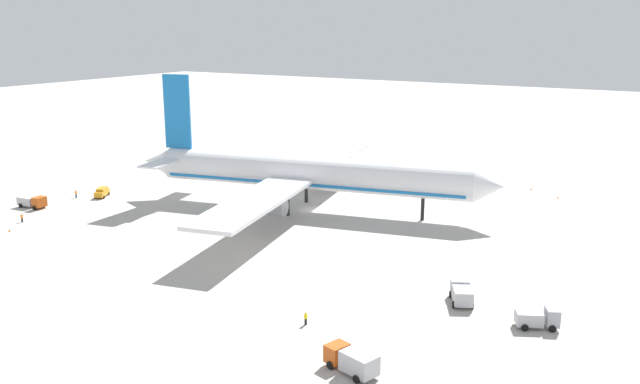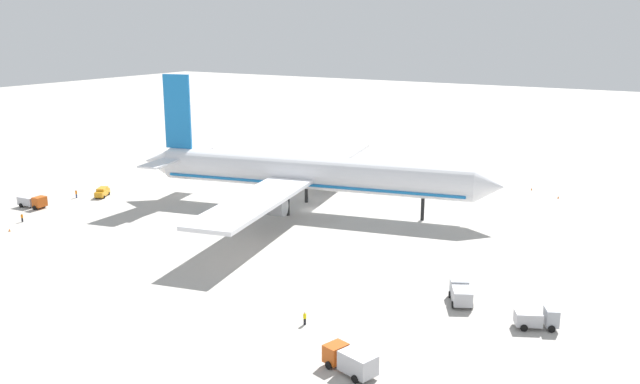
{
  "view_description": "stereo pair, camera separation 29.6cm",
  "coord_description": "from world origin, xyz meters",
  "px_view_note": "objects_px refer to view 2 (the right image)",
  "views": [
    {
      "loc": [
        67.78,
        -112.13,
        36.5
      ],
      "look_at": [
        2.62,
        -1.36,
        4.37
      ],
      "focal_mm": 37.79,
      "sensor_mm": 36.0,
      "label": 1
    },
    {
      "loc": [
        68.03,
        -111.98,
        36.5
      ],
      "look_at": [
        2.62,
        -1.36,
        4.37
      ],
      "focal_mm": 37.79,
      "sensor_mm": 36.0,
      "label": 2
    }
  ],
  "objects_px": {
    "airliner": "(306,173)",
    "baggage_cart_0": "(292,162)",
    "ground_worker_3": "(305,318)",
    "traffic_cone_3": "(9,230)",
    "service_van": "(102,192)",
    "ground_worker_0": "(22,218)",
    "traffic_cone_2": "(532,189)",
    "service_truck_3": "(32,201)",
    "service_truck_1": "(351,360)",
    "service_truck_0": "(461,293)",
    "traffic_cone_1": "(558,197)",
    "service_truck_2": "(537,318)",
    "ground_worker_2": "(76,194)"
  },
  "relations": [
    {
      "from": "baggage_cart_0",
      "to": "ground_worker_0",
      "type": "xyz_separation_m",
      "value": [
        -14.96,
        -70.99,
        0.15
      ]
    },
    {
      "from": "airliner",
      "to": "traffic_cone_3",
      "type": "distance_m",
      "value": 56.01
    },
    {
      "from": "ground_worker_0",
      "to": "traffic_cone_1",
      "type": "xyz_separation_m",
      "value": [
        83.85,
        70.24,
        -0.56
      ]
    },
    {
      "from": "service_truck_3",
      "to": "service_van",
      "type": "distance_m",
      "value": 14.5
    },
    {
      "from": "service_truck_1",
      "to": "ground_worker_3",
      "type": "height_order",
      "value": "service_truck_1"
    },
    {
      "from": "service_truck_3",
      "to": "ground_worker_2",
      "type": "xyz_separation_m",
      "value": [
        1.34,
        9.86,
        -0.44
      ]
    },
    {
      "from": "airliner",
      "to": "traffic_cone_1",
      "type": "bearing_deg",
      "value": 39.78
    },
    {
      "from": "ground_worker_2",
      "to": "traffic_cone_2",
      "type": "height_order",
      "value": "ground_worker_2"
    },
    {
      "from": "traffic_cone_2",
      "to": "traffic_cone_3",
      "type": "height_order",
      "value": "same"
    },
    {
      "from": "ground_worker_3",
      "to": "traffic_cone_3",
      "type": "xyz_separation_m",
      "value": [
        -66.63,
        5.8,
        -0.57
      ]
    },
    {
      "from": "traffic_cone_3",
      "to": "service_truck_1",
      "type": "bearing_deg",
      "value": -9.86
    },
    {
      "from": "baggage_cart_0",
      "to": "service_truck_2",
      "type": "bearing_deg",
      "value": -40.34
    },
    {
      "from": "airliner",
      "to": "baggage_cart_0",
      "type": "distance_m",
      "value": 45.23
    },
    {
      "from": "service_truck_0",
      "to": "service_van",
      "type": "xyz_separation_m",
      "value": [
        -86.4,
        15.76,
        -0.36
      ]
    },
    {
      "from": "airliner",
      "to": "service_truck_3",
      "type": "xyz_separation_m",
      "value": [
        -48.99,
        -27.25,
        -6.17
      ]
    },
    {
      "from": "service_truck_1",
      "to": "traffic_cone_1",
      "type": "xyz_separation_m",
      "value": [
        3.38,
        88.72,
        -1.21
      ]
    },
    {
      "from": "traffic_cone_3",
      "to": "service_truck_2",
      "type": "bearing_deg",
      "value": 4.97
    },
    {
      "from": "service_truck_3",
      "to": "service_van",
      "type": "height_order",
      "value": "service_truck_3"
    },
    {
      "from": "service_van",
      "to": "ground_worker_2",
      "type": "distance_m",
      "value": 5.41
    },
    {
      "from": "airliner",
      "to": "service_truck_2",
      "type": "relative_size",
      "value": 14.02
    },
    {
      "from": "service_truck_2",
      "to": "ground_worker_3",
      "type": "height_order",
      "value": "service_truck_2"
    },
    {
      "from": "service_truck_1",
      "to": "traffic_cone_2",
      "type": "distance_m",
      "value": 93.31
    },
    {
      "from": "service_truck_2",
      "to": "traffic_cone_1",
      "type": "xyz_separation_m",
      "value": [
        -11.25,
        67.32,
        -1.05
      ]
    },
    {
      "from": "service_truck_0",
      "to": "ground_worker_0",
      "type": "relative_size",
      "value": 3.61
    },
    {
      "from": "baggage_cart_0",
      "to": "ground_worker_3",
      "type": "height_order",
      "value": "ground_worker_3"
    },
    {
      "from": "traffic_cone_3",
      "to": "traffic_cone_2",
      "type": "bearing_deg",
      "value": 47.24
    },
    {
      "from": "airliner",
      "to": "baggage_cart_0",
      "type": "xyz_separation_m",
      "value": [
        -26.68,
        35.89,
        -6.79
      ]
    },
    {
      "from": "service_truck_1",
      "to": "service_truck_2",
      "type": "height_order",
      "value": "service_truck_1"
    },
    {
      "from": "service_truck_3",
      "to": "traffic_cone_1",
      "type": "xyz_separation_m",
      "value": [
        91.2,
        62.39,
        -1.04
      ]
    },
    {
      "from": "service_van",
      "to": "service_truck_3",
      "type": "bearing_deg",
      "value": -111.75
    },
    {
      "from": "service_van",
      "to": "ground_worker_3",
      "type": "height_order",
      "value": "service_van"
    },
    {
      "from": "service_van",
      "to": "service_truck_2",
      "type": "bearing_deg",
      "value": -10.73
    },
    {
      "from": "airliner",
      "to": "service_truck_1",
      "type": "distance_m",
      "value": 66.44
    },
    {
      "from": "baggage_cart_0",
      "to": "traffic_cone_2",
      "type": "height_order",
      "value": "baggage_cart_0"
    },
    {
      "from": "service_van",
      "to": "ground_worker_0",
      "type": "bearing_deg",
      "value": -84.7
    },
    {
      "from": "service_truck_0",
      "to": "service_truck_2",
      "type": "xyz_separation_m",
      "value": [
        10.67,
        -2.64,
        -0.06
      ]
    },
    {
      "from": "ground_worker_0",
      "to": "traffic_cone_3",
      "type": "height_order",
      "value": "ground_worker_0"
    },
    {
      "from": "traffic_cone_1",
      "to": "service_van",
      "type": "bearing_deg",
      "value": -150.32
    },
    {
      "from": "traffic_cone_1",
      "to": "ground_worker_3",
      "type": "bearing_deg",
      "value": -99.76
    },
    {
      "from": "traffic_cone_2",
      "to": "traffic_cone_3",
      "type": "bearing_deg",
      "value": -132.76
    },
    {
      "from": "ground_worker_3",
      "to": "traffic_cone_1",
      "type": "relative_size",
      "value": 3.03
    },
    {
      "from": "service_truck_1",
      "to": "baggage_cart_0",
      "type": "height_order",
      "value": "service_truck_1"
    },
    {
      "from": "service_truck_3",
      "to": "service_van",
      "type": "relative_size",
      "value": 1.25
    },
    {
      "from": "ground_worker_2",
      "to": "traffic_cone_1",
      "type": "bearing_deg",
      "value": 30.31
    },
    {
      "from": "ground_worker_3",
      "to": "service_truck_3",
      "type": "bearing_deg",
      "value": 166.39
    },
    {
      "from": "service_truck_0",
      "to": "ground_worker_2",
      "type": "xyz_separation_m",
      "value": [
        -90.43,
        12.16,
        -0.51
      ]
    },
    {
      "from": "airliner",
      "to": "traffic_cone_2",
      "type": "distance_m",
      "value": 53.68
    },
    {
      "from": "service_van",
      "to": "traffic_cone_3",
      "type": "relative_size",
      "value": 9.2
    },
    {
      "from": "traffic_cone_3",
      "to": "service_van",
      "type": "bearing_deg",
      "value": 101.26
    },
    {
      "from": "service_truck_0",
      "to": "traffic_cone_1",
      "type": "relative_size",
      "value": 10.85
    }
  ]
}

